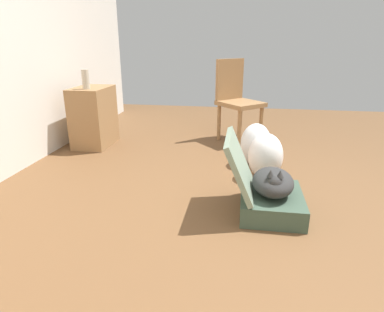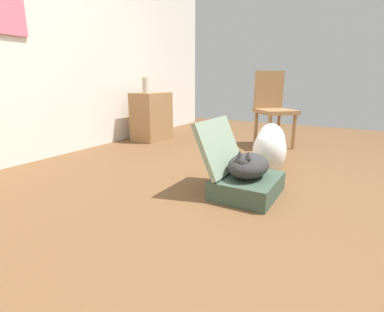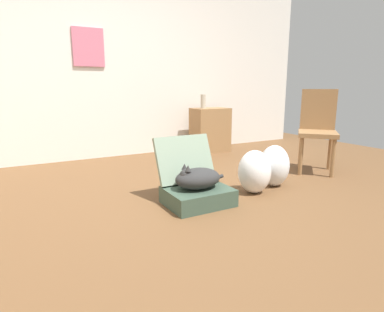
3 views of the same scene
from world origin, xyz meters
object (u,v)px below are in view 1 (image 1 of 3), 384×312
at_px(side_table, 94,117).
at_px(chair, 236,98).
at_px(cat, 273,182).
at_px(plastic_bag_clear, 256,145).
at_px(suitcase_base, 271,202).
at_px(plastic_bag_white, 265,156).
at_px(vase_tall, 85,79).

xyz_separation_m(side_table, chair, (0.47, -1.58, 0.18)).
relative_size(cat, chair, 0.51).
xyz_separation_m(plastic_bag_clear, side_table, (0.38, 1.80, 0.12)).
distance_m(cat, side_table, 2.31).
distance_m(suitcase_base, plastic_bag_white, 0.63).
height_order(plastic_bag_clear, chair, chair).
bearing_deg(plastic_bag_white, chair, 14.37).
relative_size(plastic_bag_clear, side_table, 0.62).
distance_m(suitcase_base, chair, 1.85).
bearing_deg(plastic_bag_clear, plastic_bag_white, -166.42).
relative_size(suitcase_base, side_table, 0.80).
bearing_deg(plastic_bag_white, side_table, 69.78).
xyz_separation_m(vase_tall, chair, (0.61, -1.56, -0.25)).
distance_m(suitcase_base, vase_tall, 2.32).
distance_m(plastic_bag_white, plastic_bag_clear, 0.32).
distance_m(cat, plastic_bag_clear, 0.94).
distance_m(plastic_bag_clear, chair, 0.93).
height_order(side_table, chair, chair).
height_order(suitcase_base, vase_tall, vase_tall).
height_order(suitcase_base, plastic_bag_clear, plastic_bag_clear).
bearing_deg(side_table, plastic_bag_white, -110.22).
bearing_deg(cat, plastic_bag_clear, 5.62).
bearing_deg(side_table, suitcase_base, -124.56).
distance_m(cat, chair, 1.83).
relative_size(suitcase_base, chair, 0.56).
bearing_deg(suitcase_base, chair, 10.04).
height_order(side_table, vase_tall, vase_tall).
relative_size(suitcase_base, vase_tall, 2.61).
height_order(plastic_bag_white, vase_tall, vase_tall).
xyz_separation_m(cat, plastic_bag_white, (0.62, 0.02, -0.03)).
bearing_deg(plastic_bag_clear, side_table, 78.13).
bearing_deg(side_table, plastic_bag_clear, -101.87).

